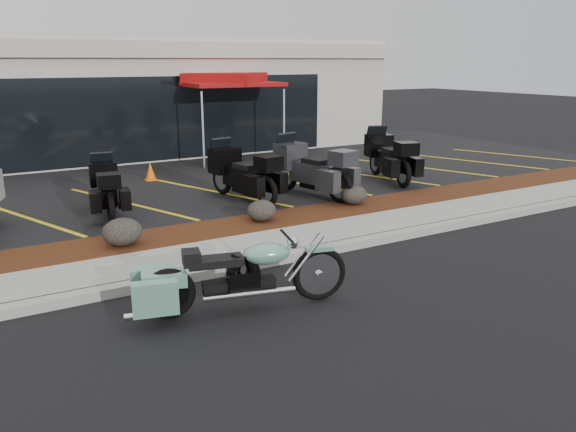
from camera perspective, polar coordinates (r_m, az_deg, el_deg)
ground at (r=9.21m, az=6.83°, el=-5.40°), size 90.00×90.00×0.00m
curb at (r=9.88m, az=3.74°, el=-3.40°), size 24.00×0.25×0.15m
sidewalk at (r=10.44m, az=1.62°, el=-2.32°), size 24.00×1.20×0.15m
mulch_bed at (r=11.43m, az=-1.52°, el=-0.70°), size 24.00×1.20×0.16m
upper_lot at (r=16.25m, az=-10.64°, el=3.92°), size 26.00×9.60×0.15m
dealership_building at (r=21.99m, az=-16.50°, el=11.61°), size 18.00×8.16×4.00m
boulder_left at (r=10.15m, az=-16.49°, el=-1.55°), size 0.69×0.57×0.49m
boulder_mid at (r=11.23m, az=-2.70°, el=0.55°), size 0.60×0.50×0.43m
boulder_right at (r=12.64m, az=6.70°, el=2.17°), size 0.61×0.51×0.43m
hero_cruiser at (r=7.84m, az=3.19°, el=-5.10°), size 3.02×1.41×1.03m
touring_black_front at (r=13.03m, az=-18.25°, el=3.58°), size 1.06×2.15×1.20m
touring_black_mid at (r=13.55m, az=-6.76°, el=5.05°), size 1.33×2.47×1.36m
touring_grey at (r=13.87m, az=-0.16°, el=5.54°), size 1.45×2.60×1.43m
touring_black_rear at (r=15.97m, az=8.97°, el=6.60°), size 1.50×2.55×1.39m
traffic_cone at (r=15.59m, az=-13.80°, el=4.43°), size 0.38×0.38×0.48m
popup_canopy at (r=18.60m, az=-6.36°, el=13.49°), size 3.37×3.37×2.74m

